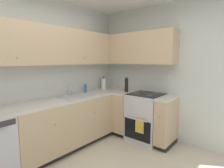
# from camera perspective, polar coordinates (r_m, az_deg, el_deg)

# --- Properties ---
(wall_back) EXTENTS (3.98, 0.05, 2.63)m
(wall_back) POSITION_cam_1_polar(r_m,az_deg,el_deg) (3.22, -24.55, 2.37)
(wall_back) COLOR silver
(wall_back) RESTS_ON ground_plane
(wall_right) EXTENTS (0.05, 3.26, 2.63)m
(wall_right) POSITION_cam_1_polar(r_m,az_deg,el_deg) (3.60, 18.74, 3.14)
(wall_right) COLOR silver
(wall_right) RESTS_ON ground_plane
(lower_cabinets_back) EXTENTS (1.83, 0.62, 0.88)m
(lower_cabinets_back) POSITION_cam_1_polar(r_m,az_deg,el_deg) (3.35, -14.50, -12.34)
(lower_cabinets_back) COLOR tan
(lower_cabinets_back) RESTS_ON ground_plane
(countertop_back) EXTENTS (3.04, 0.60, 0.03)m
(countertop_back) POSITION_cam_1_polar(r_m,az_deg,el_deg) (3.22, -14.78, -4.75)
(countertop_back) COLOR beige
(countertop_back) RESTS_ON lower_cabinets_back
(lower_cabinets_right) EXTENTS (0.62, 1.15, 0.88)m
(lower_cabinets_right) POSITION_cam_1_polar(r_m,az_deg,el_deg) (3.67, 9.65, -10.39)
(lower_cabinets_right) COLOR tan
(lower_cabinets_right) RESTS_ON ground_plane
(countertop_right) EXTENTS (0.60, 1.15, 0.03)m
(countertop_right) POSITION_cam_1_polar(r_m,az_deg,el_deg) (3.55, 9.79, -3.44)
(countertop_right) COLOR beige
(countertop_right) RESTS_ON lower_cabinets_right
(oven_range) EXTENTS (0.68, 0.62, 1.06)m
(oven_range) POSITION_cam_1_polar(r_m,az_deg,el_deg) (3.64, 10.75, -10.19)
(oven_range) COLOR silver
(oven_range) RESTS_ON ground_plane
(upper_cabinets_back) EXTENTS (2.72, 0.34, 0.62)m
(upper_cabinets_back) POSITION_cam_1_polar(r_m,az_deg,el_deg) (3.18, -19.24, 11.41)
(upper_cabinets_back) COLOR tan
(upper_cabinets_right) EXTENTS (0.32, 1.70, 0.62)m
(upper_cabinets_right) POSITION_cam_1_polar(r_m,az_deg,el_deg) (3.76, 7.36, 11.12)
(upper_cabinets_right) COLOR tan
(sink) EXTENTS (0.62, 0.40, 0.10)m
(sink) POSITION_cam_1_polar(r_m,az_deg,el_deg) (3.34, -11.05, -4.57)
(sink) COLOR #B7B7BC
(sink) RESTS_ON countertop_back
(faucet) EXTENTS (0.07, 0.16, 0.19)m
(faucet) POSITION_cam_1_polar(r_m,az_deg,el_deg) (3.48, -13.20, -1.54)
(faucet) COLOR silver
(faucet) RESTS_ON countertop_back
(soap_bottle) EXTENTS (0.06, 0.06, 0.17)m
(soap_bottle) POSITION_cam_1_polar(r_m,az_deg,el_deg) (3.73, -8.47, -1.46)
(soap_bottle) COLOR #3F72BF
(soap_bottle) RESTS_ON countertop_back
(paper_towel_roll) EXTENTS (0.11, 0.11, 0.30)m
(paper_towel_roll) POSITION_cam_1_polar(r_m,az_deg,el_deg) (4.07, -2.74, 0.06)
(paper_towel_roll) COLOR white
(paper_towel_roll) RESTS_ON countertop_back
(oil_bottle) EXTENTS (0.07, 0.07, 0.30)m
(oil_bottle) POSITION_cam_1_polar(r_m,az_deg,el_deg) (3.74, 4.63, -0.32)
(oil_bottle) COLOR black
(oil_bottle) RESTS_ON countertop_right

